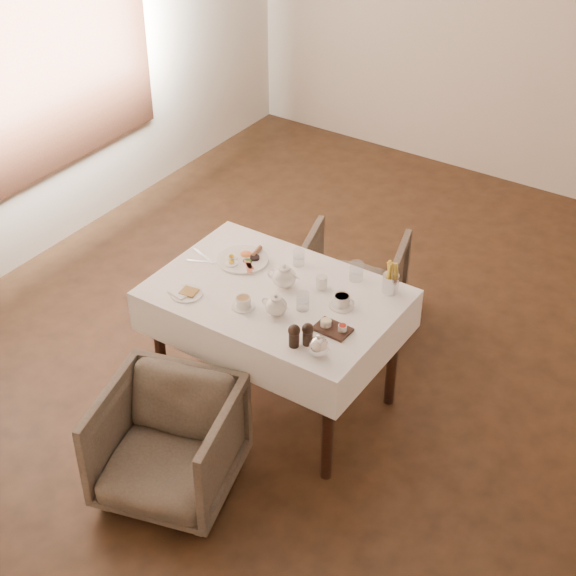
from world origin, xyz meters
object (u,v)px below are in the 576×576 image
(armchair_near, at_px, (168,444))
(teapot_centre, at_px, (284,276))
(armchair_far, at_px, (352,282))
(breakfast_plate, at_px, (244,259))
(table, at_px, (276,310))

(armchair_near, height_order, teapot_centre, teapot_centre)
(armchair_far, bearing_deg, breakfast_plate, 53.33)
(teapot_centre, bearing_deg, breakfast_plate, 151.49)
(armchair_near, relative_size, armchair_far, 1.05)
(teapot_centre, bearing_deg, table, -113.64)
(armchair_near, bearing_deg, table, 69.11)
(table, height_order, teapot_centre, teapot_centre)
(armchair_near, bearing_deg, breakfast_plate, 87.92)
(breakfast_plate, relative_size, teapot_centre, 1.64)
(armchair_near, bearing_deg, armchair_far, 73.05)
(armchair_near, height_order, armchair_far, armchair_near)
(breakfast_plate, xyz_separation_m, teapot_centre, (0.33, -0.09, 0.06))
(teapot_centre, bearing_deg, armchair_near, -109.36)
(armchair_far, bearing_deg, teapot_centre, 76.96)
(table, distance_m, armchair_far, 0.97)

